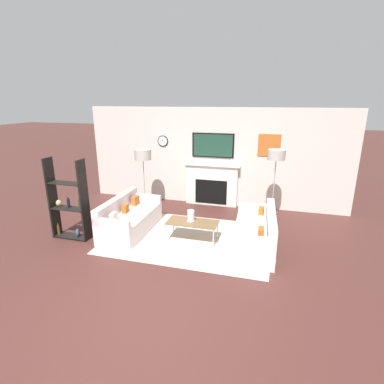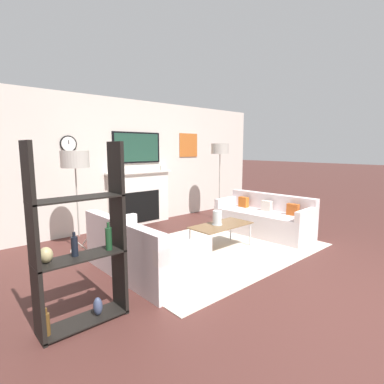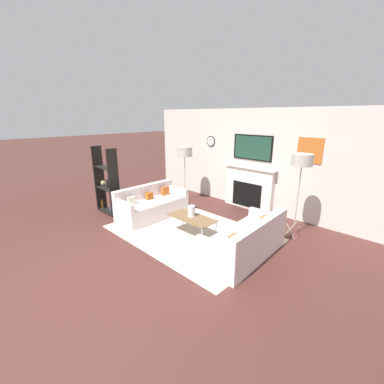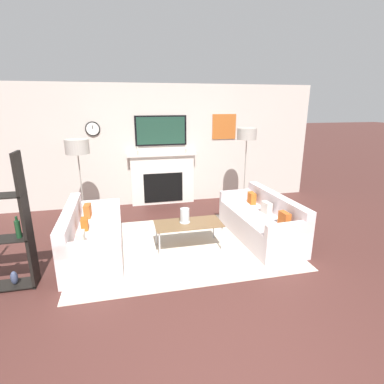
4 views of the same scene
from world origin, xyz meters
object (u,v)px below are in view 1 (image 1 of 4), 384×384
Objects in this scene: couch_right at (256,234)px; shelf_unit at (68,203)px; couch_left at (129,219)px; floor_lamp_left at (143,155)px; floor_lamp_right at (276,156)px; hurricane_candle at (191,216)px; coffee_table at (192,223)px.

couch_right is 1.08× the size of shelf_unit.
couch_left is 2.84m from couch_right.
floor_lamp_right is (3.38, 0.00, 0.15)m from floor_lamp_left.
couch_right reaches higher than hurricane_candle.
couch_right is at bearing 9.31° from shelf_unit.
couch_left is 1.00× the size of floor_lamp_right.
couch_right reaches higher than coffee_table.
floor_lamp_right reaches higher than hurricane_candle.
couch_left reaches higher than couch_right.
couch_right is 7.99× the size of hurricane_candle.
coffee_table is (1.51, -0.07, 0.11)m from couch_left.
coffee_table is at bearing -2.62° from couch_left.
coffee_table is 4.56× the size of hurricane_candle.
coffee_table is at bearing -40.64° from floor_lamp_left.
floor_lamp_right is at bearing 26.71° from shelf_unit.
floor_lamp_left is 3.38m from floor_lamp_right.
couch_right is 1.06× the size of floor_lamp_right.
floor_lamp_right is at bearing 0.00° from floor_lamp_left.
shelf_unit is at bearing -149.00° from couch_left.
couch_right is at bearing -25.15° from floor_lamp_left.
floor_lamp_left is 0.94× the size of shelf_unit.
floor_lamp_left is at bearing 100.47° from couch_left.
couch_right is at bearing 1.03° from hurricane_candle.
coffee_table is at bearing -43.69° from hurricane_candle.
floor_lamp_left reaches higher than couch_right.
coffee_table is 0.15m from hurricane_candle.
shelf_unit reaches higher than couch_right.
couch_right is 1.15× the size of floor_lamp_left.
floor_lamp_left reaches higher than hurricane_candle.
shelf_unit reaches higher than floor_lamp_left.
coffee_table is at bearing -136.24° from floor_lamp_right.
hurricane_candle is (-1.37, -0.02, 0.24)m from couch_right.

